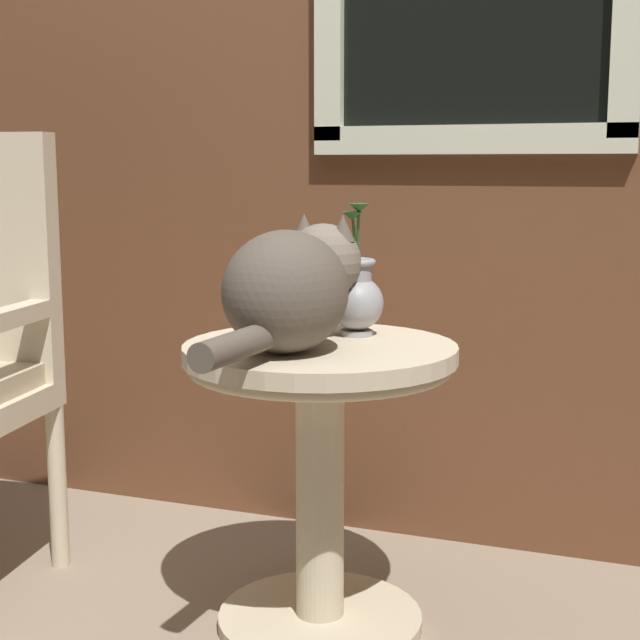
% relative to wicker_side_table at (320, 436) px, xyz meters
% --- Properties ---
extents(back_wall, '(4.00, 0.07, 2.60)m').
position_rel_wicker_side_table_xyz_m(back_wall, '(-0.15, 0.58, 0.88)').
color(back_wall, brown).
rests_on(back_wall, ground_plane).
extents(wicker_side_table, '(0.56, 0.56, 0.61)m').
position_rel_wicker_side_table_xyz_m(wicker_side_table, '(0.00, 0.00, 0.00)').
color(wicker_side_table, beige).
rests_on(wicker_side_table, ground_plane).
extents(cat, '(0.25, 0.58, 0.26)m').
position_rel_wicker_side_table_xyz_m(cat, '(-0.03, -0.07, 0.32)').
color(cat, brown).
rests_on(cat, wicker_side_table).
extents(pewter_vase_with_ivy, '(0.11, 0.11, 0.28)m').
position_rel_wicker_side_table_xyz_m(pewter_vase_with_ivy, '(0.04, 0.12, 0.28)').
color(pewter_vase_with_ivy, '#99999E').
rests_on(pewter_vase_with_ivy, wicker_side_table).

